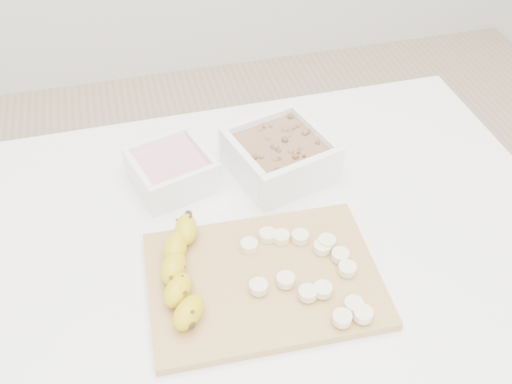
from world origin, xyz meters
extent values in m
cube|color=white|center=(0.00, 0.00, 0.73)|extent=(1.00, 0.70, 0.04)
cylinder|color=white|center=(-0.44, 0.29, 0.35)|extent=(0.05, 0.05, 0.71)
cylinder|color=white|center=(0.44, 0.29, 0.35)|extent=(0.05, 0.05, 0.71)
cube|color=white|center=(-0.12, 0.15, 0.78)|extent=(0.16, 0.16, 0.06)
cube|color=pink|center=(-0.12, 0.15, 0.78)|extent=(0.13, 0.13, 0.03)
cube|color=white|center=(0.07, 0.13, 0.79)|extent=(0.19, 0.19, 0.07)
cube|color=brown|center=(0.07, 0.13, 0.79)|extent=(0.16, 0.16, 0.04)
cube|color=tan|center=(-0.02, -0.10, 0.76)|extent=(0.35, 0.26, 0.01)
cylinder|color=#F6E6B8|center=(-0.03, -0.04, 0.77)|extent=(0.03, 0.03, 0.01)
cylinder|color=#F6E6B8|center=(0.00, -0.03, 0.77)|extent=(0.03, 0.03, 0.01)
cylinder|color=#F6E6B8|center=(0.02, -0.04, 0.77)|extent=(0.03, 0.03, 0.01)
cylinder|color=#F6E6B8|center=(0.05, -0.05, 0.77)|extent=(0.03, 0.03, 0.01)
cylinder|color=#F6E6B8|center=(0.08, -0.08, 0.77)|extent=(0.03, 0.03, 0.01)
cylinder|color=#F6E6B8|center=(0.10, -0.10, 0.77)|extent=(0.03, 0.03, 0.01)
cylinder|color=#F6E6B8|center=(0.10, -0.12, 0.77)|extent=(0.03, 0.03, 0.01)
cylinder|color=#F6E6B8|center=(-0.04, -0.12, 0.77)|extent=(0.03, 0.03, 0.01)
cylinder|color=#F6E6B8|center=(0.00, -0.12, 0.77)|extent=(0.03, 0.03, 0.01)
cylinder|color=#F6E6B8|center=(0.03, -0.15, 0.77)|extent=(0.03, 0.03, 0.01)
cylinder|color=#F6E6B8|center=(0.05, -0.15, 0.78)|extent=(0.03, 0.03, 0.01)
cylinder|color=#F6E6B8|center=(0.08, -0.19, 0.78)|extent=(0.03, 0.03, 0.01)
cylinder|color=#F6E6B8|center=(0.09, -0.21, 0.78)|extent=(0.03, 0.03, 0.01)
cylinder|color=#F6E6B8|center=(0.06, -0.20, 0.78)|extent=(0.03, 0.03, 0.01)
cylinder|color=#F6E6B8|center=(0.09, -0.07, 0.78)|extent=(0.03, 0.03, 0.01)
camera|label=1|loc=(-0.17, -0.60, 1.43)|focal=40.00mm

